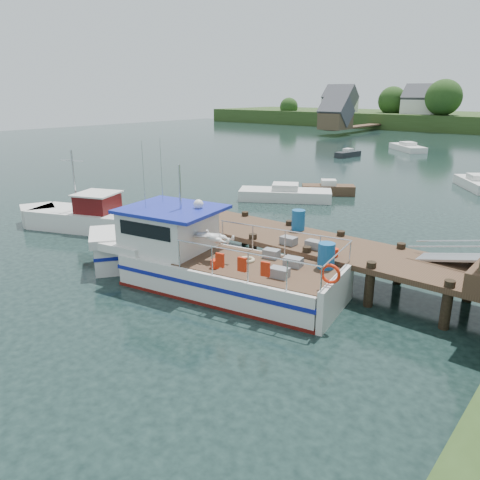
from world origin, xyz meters
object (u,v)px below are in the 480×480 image
Objects in this scene: moored_rowboat at (328,189)px; moored_d at (408,147)px; moored_a at (285,194)px; lobster_boat at (199,260)px; moored_e at (348,154)px; dock at (450,246)px; moored_b at (477,183)px; work_boat at (85,216)px.

moored_rowboat is 0.62× the size of moored_d.
lobster_boat is at bearing -79.24° from moored_a.
lobster_boat reaches higher than moored_d.
moored_a is 1.77× the size of moored_e.
moored_e is at bearing 121.65° from dock.
moored_b is (8.92, 12.34, -0.01)m from moored_a.
work_boat is 1.29× the size of moored_d.
moored_d is at bearing 142.50° from moored_b.
moored_b is 0.84× the size of moored_d.
dock is 3.30× the size of moored_b.
dock reaches higher than work_boat.
lobster_boat is 3.15× the size of moored_e.
dock is 23.28m from moored_b.
work_boat is (-10.02, 1.59, -0.31)m from lobster_boat.
dock is at bearing -58.80° from moored_b.
lobster_boat reaches higher than moored_a.
dock is at bearing -59.46° from moored_e.
moored_b is 18.81m from moored_e.
moored_b is 23.89m from moored_d.
dock is 46.32m from moored_d.
moored_d is (-17.33, 42.92, -1.84)m from dock.
moored_b is at bearing -33.90° from moored_e.
dock is 2.15× the size of work_boat.
moored_rowboat is 1.04× the size of moored_e.
dock is at bearing -48.97° from moored_a.
moored_a reaches higher than moored_b.
moored_a is (-13.42, 10.43, -1.82)m from dock.
moored_rowboat is 0.74× the size of moored_b.
moored_rowboat is at bearing 48.43° from work_boat.
work_boat is 2.08× the size of moored_rowboat.
moored_b is 1.42× the size of moored_e.
lobster_boat is at bearing -72.19° from moored_e.
moored_b is at bearing 45.09° from moored_rowboat.
dock is 2.64× the size of moored_a.
moored_d is at bearing 72.20° from moored_e.
moored_rowboat is 29.53m from moored_d.
moored_d is (-9.54, 46.51, -0.57)m from lobster_boat.
moored_b is at bearing 101.18° from dock.
moored_e is (-15.82, 10.19, -0.06)m from moored_b.
lobster_boat is 17.98m from moored_rowboat.
moored_a is 15.23m from moored_b.
dock is 4.47× the size of moored_rowboat.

